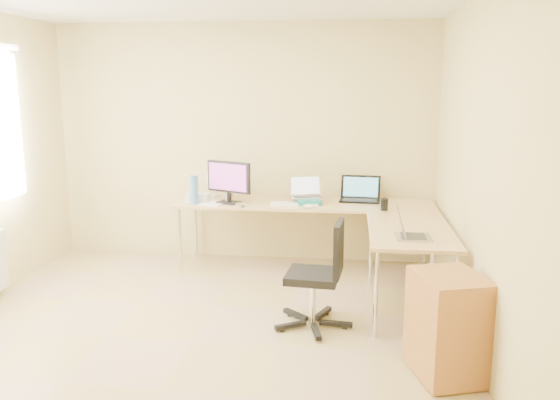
# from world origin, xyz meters

# --- Properties ---
(floor) EXTENTS (4.50, 4.50, 0.00)m
(floor) POSITION_xyz_m (0.00, 0.00, 0.00)
(floor) COLOR tan
(floor) RESTS_ON ground
(wall_back) EXTENTS (4.50, 0.00, 4.50)m
(wall_back) POSITION_xyz_m (0.00, 2.25, 1.30)
(wall_back) COLOR #D8C481
(wall_back) RESTS_ON ground
(wall_right) EXTENTS (0.00, 4.50, 4.50)m
(wall_right) POSITION_xyz_m (2.10, 0.00, 1.30)
(wall_right) COLOR #D8C481
(wall_right) RESTS_ON ground
(desk_main) EXTENTS (2.65, 0.70, 0.73)m
(desk_main) POSITION_xyz_m (0.72, 1.85, 0.36)
(desk_main) COLOR tan
(desk_main) RESTS_ON ground
(desk_return) EXTENTS (0.70, 1.30, 0.73)m
(desk_return) POSITION_xyz_m (1.70, 0.85, 0.36)
(desk_return) COLOR tan
(desk_return) RESTS_ON ground
(monitor) EXTENTS (0.54, 0.36, 0.44)m
(monitor) POSITION_xyz_m (-0.06, 1.71, 0.95)
(monitor) COLOR black
(monitor) RESTS_ON desk_main
(book_stack) EXTENTS (0.30, 0.36, 0.05)m
(book_stack) POSITION_xyz_m (0.75, 1.81, 0.76)
(book_stack) COLOR #197C78
(book_stack) RESTS_ON desk_main
(laptop_center) EXTENTS (0.40, 0.35, 0.22)m
(laptop_center) POSITION_xyz_m (0.74, 1.83, 0.89)
(laptop_center) COLOR silver
(laptop_center) RESTS_ON desk_main
(laptop_black) EXTENTS (0.44, 0.34, 0.26)m
(laptop_black) POSITION_xyz_m (1.29, 1.98, 0.86)
(laptop_black) COLOR black
(laptop_black) RESTS_ON desk_main
(keyboard) EXTENTS (0.49, 0.17, 0.02)m
(keyboard) POSITION_xyz_m (0.62, 1.71, 0.74)
(keyboard) COLOR white
(keyboard) RESTS_ON desk_main
(mouse) EXTENTS (0.12, 0.10, 0.04)m
(mouse) POSITION_xyz_m (0.78, 1.57, 0.75)
(mouse) COLOR white
(mouse) RESTS_ON desk_main
(mug) EXTENTS (0.12, 0.12, 0.09)m
(mug) POSITION_xyz_m (-0.07, 1.76, 0.77)
(mug) COLOR white
(mug) RESTS_ON desk_main
(cd_stack) EXTENTS (0.15, 0.15, 0.03)m
(cd_stack) POSITION_xyz_m (0.10, 1.55, 0.75)
(cd_stack) COLOR white
(cd_stack) RESTS_ON desk_main
(water_bottle) EXTENTS (0.11, 0.11, 0.30)m
(water_bottle) POSITION_xyz_m (-0.40, 1.62, 0.88)
(water_bottle) COLOR teal
(water_bottle) RESTS_ON desk_main
(papers) EXTENTS (0.28, 0.34, 0.01)m
(papers) POSITION_xyz_m (-0.21, 1.68, 0.73)
(papers) COLOR white
(papers) RESTS_ON desk_main
(white_box) EXTENTS (0.24, 0.17, 0.09)m
(white_box) POSITION_xyz_m (-0.40, 1.76, 0.77)
(white_box) COLOR silver
(white_box) RESTS_ON desk_main
(desk_fan) EXTENTS (0.31, 0.31, 0.29)m
(desk_fan) POSITION_xyz_m (-0.28, 2.05, 0.88)
(desk_fan) COLOR silver
(desk_fan) RESTS_ON desk_main
(black_cup) EXTENTS (0.08, 0.08, 0.12)m
(black_cup) POSITION_xyz_m (1.52, 1.55, 0.79)
(black_cup) COLOR black
(black_cup) RESTS_ON desk_main
(laptop_return) EXTENTS (0.33, 0.26, 0.22)m
(laptop_return) POSITION_xyz_m (1.69, 0.54, 0.84)
(laptop_return) COLOR #A5A3B3
(laptop_return) RESTS_ON desk_return
(office_chair) EXTENTS (0.58, 0.58, 0.89)m
(office_chair) POSITION_xyz_m (0.90, 0.40, 0.50)
(office_chair) COLOR black
(office_chair) RESTS_ON ground
(cabinet) EXTENTS (0.54, 0.61, 0.70)m
(cabinet) POSITION_xyz_m (1.85, -0.30, 0.36)
(cabinet) COLOR olive
(cabinet) RESTS_ON ground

